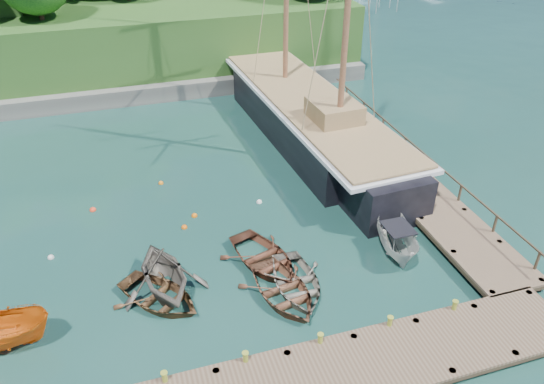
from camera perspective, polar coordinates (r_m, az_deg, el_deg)
The scene contains 20 objects.
ground at distance 24.91m, azimuth -3.64°, elevation -9.40°, with size 160.00×160.00×0.00m, color #173730.
dock_near at distance 20.80m, azimuth 6.68°, elevation -18.80°, with size 20.00×3.20×1.10m.
dock_east at distance 33.68m, azimuth 12.57°, elevation 2.93°, with size 3.20×24.00×1.10m.
bollard_1 at distance 21.31m, azimuth -2.81°, elevation -18.71°, with size 0.26×0.26×0.45m, color olive.
bollard_2 at distance 21.94m, azimuth 5.12°, elevation -16.83°, with size 0.26×0.26×0.45m, color olive.
bollard_3 at distance 22.95m, azimuth 12.32°, elevation -14.83°, with size 0.26×0.26×0.45m, color olive.
bollard_4 at distance 24.29m, azimuth 18.71°, elevation -12.83°, with size 0.26×0.26×0.45m, color olive.
rowboat_0 at distance 24.30m, azimuth -11.92°, elevation -11.49°, with size 2.97×4.16×0.86m, color brown.
rowboat_1 at distance 24.76m, azimuth -11.36°, elevation -10.41°, with size 3.85×4.46×2.35m, color #575249.
rowboat_2 at distance 24.04m, azimuth 1.18°, elevation -11.21°, with size 3.15×4.41×0.91m, color brown.
rowboat_3 at distance 24.45m, azimuth 2.61°, elevation -10.33°, with size 3.02×4.23×0.88m, color #686357.
rowboat_4 at distance 25.72m, azimuth -0.89°, elevation -7.73°, with size 3.21×4.50×0.93m, color #4E2A1C.
cabin_boat_white at distance 27.19m, azimuth 13.07°, elevation -6.17°, with size 1.61×4.29×1.66m, color #BABBB4.
schooner at distance 36.71m, azimuth 3.97°, elevation 7.62°, with size 6.86×29.79×22.22m.
mooring_buoy_0 at distance 28.20m, azimuth -22.67°, elevation -6.57°, with size 0.32×0.32×0.32m, color silver.
mooring_buoy_1 at distance 28.40m, azimuth -9.40°, elevation -3.82°, with size 0.33×0.33×0.33m, color #E35D0A.
mooring_buoy_2 at distance 29.19m, azimuth -8.34°, elevation -2.60°, with size 0.33×0.33×0.33m, color orange.
mooring_buoy_3 at distance 30.01m, azimuth -1.39°, elevation -1.14°, with size 0.32×0.32×0.32m, color white.
mooring_buoy_4 at distance 30.98m, azimuth -18.70°, elevation -1.89°, with size 0.36×0.36×0.36m, color #F33C1D.
mooring_buoy_5 at distance 32.42m, azimuth -11.85°, elevation 0.89°, with size 0.30×0.30×0.30m, color orange.
Camera 1 is at (-4.05, -18.15, 16.57)m, focal length 35.00 mm.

